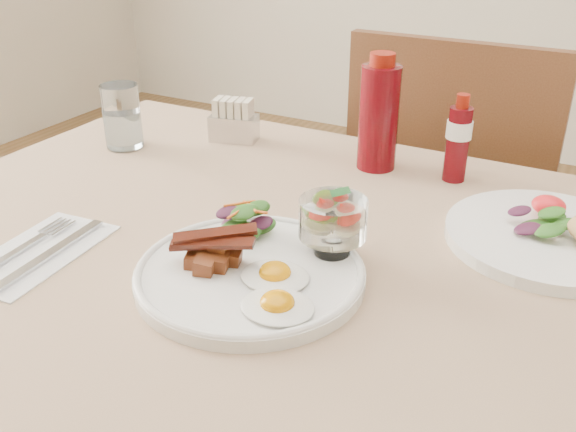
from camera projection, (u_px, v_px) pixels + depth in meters
name	position (u px, v px, depth m)	size (l,w,h in m)	color
table	(328.00, 315.00, 0.87)	(1.33, 0.88, 0.75)	brown
chair_far	(451.00, 213.00, 1.45)	(0.42, 0.42, 0.93)	brown
main_plate	(250.00, 275.00, 0.78)	(0.28, 0.28, 0.02)	white
fried_eggs	(276.00, 289.00, 0.72)	(0.14, 0.15, 0.02)	white
bacon_potato_pile	(213.00, 251.00, 0.77)	(0.11, 0.08, 0.04)	brown
side_salad	(247.00, 221.00, 0.84)	(0.08, 0.08, 0.04)	#215516
fruit_cup	(333.00, 219.00, 0.79)	(0.09, 0.09, 0.09)	white
second_plate	(566.00, 235.00, 0.85)	(0.29, 0.27, 0.07)	white
ketchup_bottle	(379.00, 116.00, 1.06)	(0.08, 0.08, 0.19)	#50040A
hot_sauce_bottle	(458.00, 140.00, 1.02)	(0.05, 0.05, 0.14)	#50040A
sugar_caddy	(234.00, 122.00, 1.20)	(0.10, 0.07, 0.08)	silver
water_glass	(122.00, 120.00, 1.17)	(0.07, 0.07, 0.12)	white
napkin_cutlery	(37.00, 252.00, 0.84)	(0.13, 0.21, 0.01)	silver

